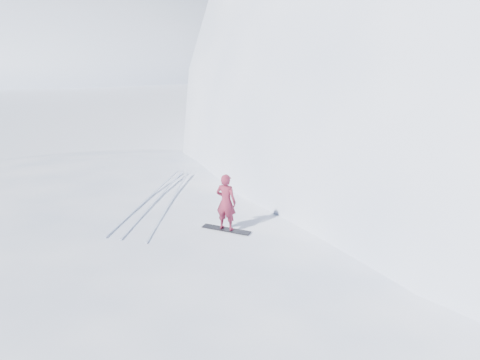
# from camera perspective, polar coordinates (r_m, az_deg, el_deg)

# --- Properties ---
(ground) EXTENTS (400.00, 400.00, 0.00)m
(ground) POSITION_cam_1_polar(r_m,az_deg,el_deg) (14.06, -15.25, -18.01)
(ground) COLOR white
(ground) RESTS_ON ground
(near_ridge) EXTENTS (36.00, 28.00, 4.80)m
(near_ridge) POSITION_cam_1_polar(r_m,az_deg,el_deg) (15.68, -5.56, -13.20)
(near_ridge) COLOR white
(near_ridge) RESTS_ON ground
(far_ridge_c) EXTENTS (140.00, 90.00, 36.00)m
(far_ridge_c) POSITION_cam_1_polar(r_m,az_deg,el_deg) (128.13, -0.03, 14.74)
(far_ridge_c) COLOR white
(far_ridge_c) RESTS_ON ground
(wind_bumps) EXTENTS (16.00, 14.40, 1.00)m
(wind_bumps) POSITION_cam_1_polar(r_m,az_deg,el_deg) (15.74, -12.27, -13.44)
(wind_bumps) COLOR white
(wind_bumps) RESTS_ON ground
(snowboard) EXTENTS (1.37, 0.30, 0.02)m
(snowboard) POSITION_cam_1_polar(r_m,az_deg,el_deg) (14.40, -1.48, -5.28)
(snowboard) COLOR black
(snowboard) RESTS_ON near_ridge
(snowboarder) EXTENTS (0.57, 0.39, 1.55)m
(snowboarder) POSITION_cam_1_polar(r_m,az_deg,el_deg) (14.10, -1.50, -2.37)
(snowboarder) COLOR maroon
(snowboarder) RESTS_ON snowboard
(board_tracks) EXTENTS (2.23, 5.93, 0.04)m
(board_tracks) POSITION_cam_1_polar(r_m,az_deg,el_deg) (16.71, -8.70, -2.04)
(board_tracks) COLOR silver
(board_tracks) RESTS_ON ground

